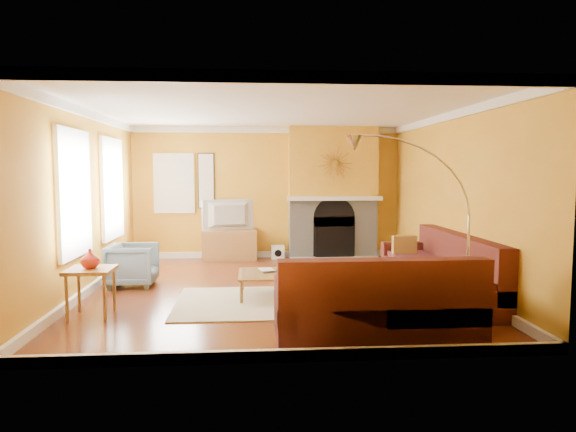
{
  "coord_description": "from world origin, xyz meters",
  "views": [
    {
      "loc": [
        -0.34,
        -7.67,
        1.8
      ],
      "look_at": [
        0.25,
        0.4,
        1.09
      ],
      "focal_mm": 32.0,
      "sensor_mm": 36.0,
      "label": 1
    }
  ],
  "objects": [
    {
      "name": "floor",
      "position": [
        0.0,
        0.0,
        -0.01
      ],
      "size": [
        5.5,
        6.0,
        0.02
      ],
      "primitive_type": "cube",
      "color": "brown",
      "rests_on": "ground"
    },
    {
      "name": "rug",
      "position": [
        -0.17,
        -0.76,
        0.01
      ],
      "size": [
        2.4,
        1.8,
        0.02
      ],
      "primitive_type": "cube",
      "color": "beige",
      "rests_on": "floor"
    },
    {
      "name": "armchair",
      "position": [
        -2.19,
        0.41,
        0.33
      ],
      "size": [
        0.73,
        0.71,
        0.67
      ],
      "primitive_type": "imported",
      "rotation": [
        0.0,
        0.0,
        1.57
      ],
      "color": "slate",
      "rests_on": "floor"
    },
    {
      "name": "baseboard",
      "position": [
        0.0,
        0.0,
        0.06
      ],
      "size": [
        5.5,
        6.0,
        0.12
      ],
      "primitive_type": null,
      "color": "white",
      "rests_on": "floor"
    },
    {
      "name": "sectional_sofa",
      "position": [
        1.34,
        -0.96,
        0.45
      ],
      "size": [
        2.83,
        3.48,
        0.9
      ],
      "primitive_type": null,
      "color": "#5B221D",
      "rests_on": "floor"
    },
    {
      "name": "sunburst",
      "position": [
        1.35,
        2.57,
        1.95
      ],
      "size": [
        0.7,
        0.04,
        0.7
      ],
      "primitive_type": null,
      "color": "olive",
      "rests_on": "fireplace"
    },
    {
      "name": "hearth",
      "position": [
        1.35,
        2.25,
        0.03
      ],
      "size": [
        1.8,
        0.7,
        0.06
      ],
      "primitive_type": "cube",
      "color": "#9B9993",
      "rests_on": "floor"
    },
    {
      "name": "wall_front",
      "position": [
        0.0,
        -3.01,
        1.35
      ],
      "size": [
        5.5,
        0.02,
        2.7
      ],
      "primitive_type": "cube",
      "color": "gold",
      "rests_on": "ground"
    },
    {
      "name": "media_console",
      "position": [
        -0.77,
        2.74,
        0.3
      ],
      "size": [
        1.09,
        0.49,
        0.6
      ],
      "primitive_type": "cube",
      "color": "#9C6C38",
      "rests_on": "floor"
    },
    {
      "name": "coffee_table",
      "position": [
        -0.08,
        -0.43,
        0.18
      ],
      "size": [
        0.89,
        0.89,
        0.35
      ],
      "primitive_type": null,
      "color": "white",
      "rests_on": "floor"
    },
    {
      "name": "book",
      "position": [
        -0.21,
        -0.34,
        0.36
      ],
      "size": [
        0.25,
        0.3,
        0.03
      ],
      "primitive_type": "imported",
      "rotation": [
        0.0,
        0.0,
        0.26
      ],
      "color": "white",
      "rests_on": "coffee_table"
    },
    {
      "name": "fireplace",
      "position": [
        1.35,
        2.8,
        1.35
      ],
      "size": [
        1.8,
        0.4,
        2.7
      ],
      "primitive_type": null,
      "color": "#9B9993",
      "rests_on": "floor"
    },
    {
      "name": "wall_left",
      "position": [
        -2.76,
        0.0,
        1.35
      ],
      "size": [
        0.02,
        6.0,
        2.7
      ],
      "primitive_type": "cube",
      "color": "gold",
      "rests_on": "ground"
    },
    {
      "name": "crown_molding",
      "position": [
        0.0,
        0.0,
        2.64
      ],
      "size": [
        5.5,
        6.0,
        0.12
      ],
      "primitive_type": null,
      "color": "white",
      "rests_on": "ceiling"
    },
    {
      "name": "window_left_far",
      "position": [
        -2.72,
        -0.6,
        1.5
      ],
      "size": [
        0.06,
        1.22,
        1.72
      ],
      "primitive_type": "cube",
      "color": "white",
      "rests_on": "wall_left"
    },
    {
      "name": "ceiling",
      "position": [
        0.0,
        0.0,
        2.71
      ],
      "size": [
        5.5,
        6.0,
        0.02
      ],
      "primitive_type": "cube",
      "color": "white",
      "rests_on": "ground"
    },
    {
      "name": "wall_right",
      "position": [
        2.76,
        0.0,
        1.35
      ],
      "size": [
        0.02,
        6.0,
        2.7
      ],
      "primitive_type": "cube",
      "color": "gold",
      "rests_on": "ground"
    },
    {
      "name": "wall_back",
      "position": [
        0.0,
        3.01,
        1.35
      ],
      "size": [
        5.5,
        0.02,
        2.7
      ],
      "primitive_type": "cube",
      "color": "gold",
      "rests_on": "ground"
    },
    {
      "name": "arc_lamp",
      "position": [
        1.46,
        -2.23,
        1.09
      ],
      "size": [
        1.38,
        0.36,
        2.17
      ],
      "primitive_type": null,
      "color": "silver",
      "rests_on": "floor"
    },
    {
      "name": "mantel",
      "position": [
        1.35,
        2.56,
        1.25
      ],
      "size": [
        1.92,
        0.22,
        0.08
      ],
      "primitive_type": "cube",
      "color": "white",
      "rests_on": "fireplace"
    },
    {
      "name": "subwoofer",
      "position": [
        0.21,
        2.77,
        0.13
      ],
      "size": [
        0.27,
        0.27,
        0.27
      ],
      "primitive_type": "cube",
      "color": "white",
      "rests_on": "floor"
    },
    {
      "name": "vase",
      "position": [
        -2.32,
        -1.28,
        0.73
      ],
      "size": [
        0.23,
        0.23,
        0.24
      ],
      "primitive_type": "imported",
      "color": "red",
      "rests_on": "side_table"
    },
    {
      "name": "tv",
      "position": [
        -0.77,
        2.74,
        0.91
      ],
      "size": [
        1.06,
        0.5,
        0.62
      ],
      "primitive_type": "imported",
      "rotation": [
        0.0,
        0.0,
        3.49
      ],
      "color": "black",
      "rests_on": "media_console"
    },
    {
      "name": "side_table",
      "position": [
        -2.32,
        -1.28,
        0.3
      ],
      "size": [
        0.55,
        0.55,
        0.61
      ],
      "primitive_type": null,
      "color": "#9C6C38",
      "rests_on": "floor"
    },
    {
      "name": "window_left_near",
      "position": [
        -2.72,
        1.3,
        1.5
      ],
      "size": [
        0.06,
        1.22,
        1.72
      ],
      "primitive_type": "cube",
      "color": "white",
      "rests_on": "wall_left"
    },
    {
      "name": "window_back",
      "position": [
        -1.9,
        2.96,
        1.55
      ],
      "size": [
        0.82,
        0.06,
        1.22
      ],
      "primitive_type": "cube",
      "color": "white",
      "rests_on": "wall_back"
    },
    {
      "name": "wall_art",
      "position": [
        -1.25,
        2.97,
        1.6
      ],
      "size": [
        0.34,
        0.04,
        1.14
      ],
      "primitive_type": "cube",
      "color": "white",
      "rests_on": "wall_back"
    }
  ]
}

